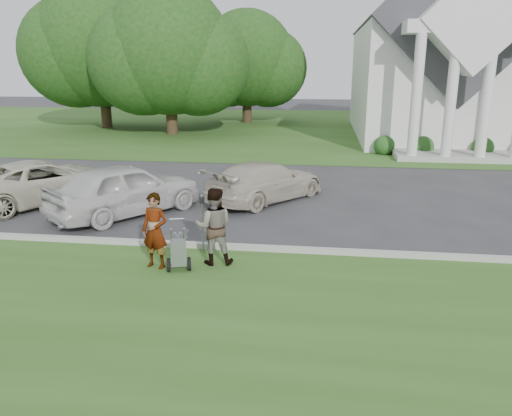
% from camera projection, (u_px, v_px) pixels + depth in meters
% --- Properties ---
extents(ground, '(120.00, 120.00, 0.00)m').
position_uv_depth(ground, '(228.00, 258.00, 12.31)').
color(ground, '#333335').
rests_on(ground, ground).
extents(grass_strip, '(80.00, 7.00, 0.01)m').
position_uv_depth(grass_strip, '(199.00, 316.00, 9.45)').
color(grass_strip, '#32521C').
rests_on(grass_strip, ground).
extents(church_lawn, '(80.00, 30.00, 0.01)m').
position_uv_depth(church_lawn, '(293.00, 127.00, 38.03)').
color(church_lawn, '#32521C').
rests_on(church_lawn, ground).
extents(curb, '(80.00, 0.18, 0.15)m').
position_uv_depth(curb, '(232.00, 247.00, 12.81)').
color(curb, '#9E9E93').
rests_on(curb, ground).
extents(church, '(9.19, 19.00, 24.10)m').
position_uv_depth(church, '(433.00, 43.00, 31.56)').
color(church, white).
rests_on(church, ground).
extents(tree_left, '(10.63, 8.40, 9.71)m').
position_uv_depth(tree_left, '(169.00, 57.00, 32.85)').
color(tree_left, '#332316').
rests_on(tree_left, ground).
extents(tree_far, '(11.64, 9.20, 10.73)m').
position_uv_depth(tree_far, '(101.00, 49.00, 36.30)').
color(tree_far, '#332316').
rests_on(tree_far, ground).
extents(tree_back, '(9.61, 7.60, 8.89)m').
position_uv_depth(tree_back, '(247.00, 63.00, 40.08)').
color(tree_back, '#332316').
rests_on(tree_back, ground).
extents(striping_cart, '(0.74, 1.15, 1.00)m').
position_uv_depth(striping_cart, '(178.00, 253.00, 11.40)').
color(striping_cart, black).
rests_on(striping_cart, ground).
extents(person_left, '(0.73, 0.57, 1.78)m').
position_uv_depth(person_left, '(155.00, 231.00, 11.48)').
color(person_left, '#999999').
rests_on(person_left, ground).
extents(person_right, '(1.00, 0.84, 1.85)m').
position_uv_depth(person_right, '(214.00, 227.00, 11.69)').
color(person_right, '#999999').
rests_on(person_right, ground).
extents(parking_meter_near, '(0.11, 0.10, 1.49)m').
position_uv_depth(parking_meter_near, '(202.00, 216.00, 12.45)').
color(parking_meter_near, gray).
rests_on(parking_meter_near, ground).
extents(car_a, '(4.93, 5.72, 1.46)m').
position_uv_depth(car_a, '(42.00, 181.00, 17.11)').
color(car_a, beige).
rests_on(car_a, ground).
extents(car_b, '(4.53, 5.10, 1.67)m').
position_uv_depth(car_b, '(125.00, 189.00, 15.62)').
color(car_b, silver).
rests_on(car_b, ground).
extents(car_c, '(4.35, 4.95, 1.37)m').
position_uv_depth(car_c, '(266.00, 181.00, 17.34)').
color(car_c, beige).
rests_on(car_c, ground).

